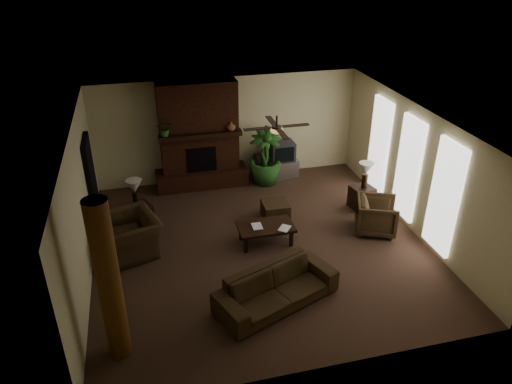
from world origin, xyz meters
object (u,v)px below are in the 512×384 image
object	(u,v)px
sofa	(277,283)
armchair_left	(130,229)
ottoman	(275,210)
side_table_left	(140,216)
floor_plant	(265,168)
lamp_right	(366,171)
coffee_table	(266,228)
armchair_right	(377,214)
floor_vase	(259,165)
log_column	(109,283)
lamp_left	(134,188)
side_table_right	(362,197)
tv_stand	(282,168)

from	to	relation	value
sofa	armchair_left	xyz separation A→B (m)	(-2.52, 2.31, 0.10)
ottoman	side_table_left	xyz separation A→B (m)	(-3.12, 0.39, 0.08)
sofa	ottoman	distance (m)	3.03
side_table_left	floor_plant	bearing A→B (deg)	23.45
lamp_right	coffee_table	bearing A→B (deg)	-161.04
sofa	coffee_table	xyz separation A→B (m)	(0.32, 1.93, -0.07)
armchair_right	floor_vase	distance (m)	3.74
sofa	armchair_right	xyz separation A→B (m)	(2.85, 1.78, -0.01)
coffee_table	ottoman	size ratio (longest dim) A/B	2.00
side_table_left	lamp_right	distance (m)	5.40
armchair_right	floor_vase	size ratio (longest dim) A/B	1.14
armchair_left	ottoman	bearing A→B (deg)	82.66
floor_vase	side_table_left	world-z (taller)	floor_vase
log_column	coffee_table	size ratio (longest dim) A/B	2.33
armchair_left	side_table_left	xyz separation A→B (m)	(0.22, 0.98, -0.27)
armchair_left	side_table_left	world-z (taller)	armchair_left
log_column	lamp_left	xyz separation A→B (m)	(0.43, 3.81, -0.40)
sofa	armchair_right	distance (m)	3.36
armchair_left	lamp_right	distance (m)	5.60
lamp_right	lamp_left	bearing A→B (deg)	175.69
ottoman	floor_plant	bearing A→B (deg)	82.62
floor_vase	side_table_right	size ratio (longest dim) A/B	1.40
floor_vase	side_table_right	distance (m)	2.96
tv_stand	side_table_left	size ratio (longest dim) A/B	1.55
log_column	floor_plant	bearing A→B (deg)	54.14
armchair_right	coffee_table	size ratio (longest dim) A/B	0.73
floor_vase	side_table_right	world-z (taller)	floor_vase
lamp_left	lamp_right	xyz separation A→B (m)	(5.37, -0.40, 0.00)
log_column	floor_vase	bearing A→B (deg)	56.09
floor_plant	lamp_left	size ratio (longest dim) A/B	2.37
sofa	armchair_left	bearing A→B (deg)	115.78
floor_plant	lamp_left	world-z (taller)	lamp_left
armchair_right	floor_plant	bearing A→B (deg)	53.66
ottoman	tv_stand	world-z (taller)	tv_stand
sofa	lamp_left	xyz separation A→B (m)	(-2.34, 3.27, 0.56)
floor_plant	lamp_right	bearing A→B (deg)	-43.70
log_column	coffee_table	world-z (taller)	log_column
armchair_right	floor_plant	world-z (taller)	armchair_right
ottoman	lamp_right	bearing A→B (deg)	-1.16
sofa	floor_vase	size ratio (longest dim) A/B	2.96
armchair_left	floor_plant	distance (m)	4.33
side_table_left	side_table_right	distance (m)	5.33
side_table_right	floor_vase	bearing A→B (deg)	133.67
armchair_right	lamp_left	size ratio (longest dim) A/B	1.35
floor_vase	ottoman	bearing A→B (deg)	-93.95
sofa	ottoman	world-z (taller)	sofa
armchair_right	side_table_right	xyz separation A→B (m)	(0.16, 1.09, -0.16)
log_column	tv_stand	distance (m)	7.16
ottoman	lamp_left	distance (m)	3.28
side_table_right	lamp_right	distance (m)	0.73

